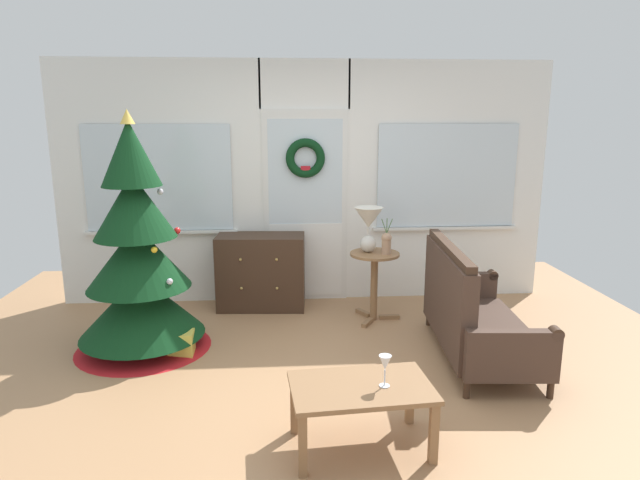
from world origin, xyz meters
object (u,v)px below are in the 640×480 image
(table_lamp, at_px, (369,223))
(coffee_table, at_px, (361,395))
(side_table, at_px, (374,272))
(gift_box, at_px, (181,344))
(settee_sofa, at_px, (470,314))
(christmas_tree, at_px, (138,267))
(dresser_cabinet, at_px, (261,272))
(wine_glass, at_px, (385,364))
(flower_vase, at_px, (386,242))

(table_lamp, relative_size, coffee_table, 0.50)
(side_table, relative_size, gift_box, 3.33)
(settee_sofa, xyz_separation_m, table_lamp, (-0.71, 0.94, 0.59))
(christmas_tree, bearing_deg, settee_sofa, -7.61)
(dresser_cabinet, bearing_deg, table_lamp, -20.60)
(side_table, relative_size, table_lamp, 1.55)
(side_table, relative_size, wine_glass, 3.50)
(christmas_tree, bearing_deg, side_table, 14.21)
(side_table, bearing_deg, christmas_tree, -165.79)
(settee_sofa, relative_size, table_lamp, 3.59)
(dresser_cabinet, xyz_separation_m, flower_vase, (1.22, -0.50, 0.41))
(dresser_cabinet, distance_m, flower_vase, 1.38)
(christmas_tree, xyz_separation_m, gift_box, (0.36, -0.18, -0.63))
(dresser_cabinet, distance_m, table_lamp, 1.27)
(christmas_tree, xyz_separation_m, table_lamp, (2.05, 0.57, 0.24))
(christmas_tree, height_order, wine_glass, christmas_tree)
(gift_box, bearing_deg, wine_glass, -44.79)
(flower_vase, bearing_deg, settee_sofa, -56.93)
(christmas_tree, relative_size, flower_vase, 5.81)
(dresser_cabinet, xyz_separation_m, side_table, (1.12, -0.44, 0.10))
(dresser_cabinet, bearing_deg, wine_glass, -72.53)
(table_lamp, height_order, coffee_table, table_lamp)
(settee_sofa, distance_m, table_lamp, 1.32)
(christmas_tree, relative_size, gift_box, 9.92)
(side_table, bearing_deg, coffee_table, -101.57)
(settee_sofa, xyz_separation_m, gift_box, (-2.40, 0.19, -0.27))
(christmas_tree, height_order, settee_sofa, christmas_tree)
(dresser_cabinet, bearing_deg, side_table, -21.38)
(christmas_tree, distance_m, gift_box, 0.74)
(side_table, distance_m, flower_vase, 0.34)
(coffee_table, bearing_deg, settee_sofa, 48.58)
(flower_vase, bearing_deg, side_table, 149.04)
(side_table, bearing_deg, settee_sofa, -54.30)
(coffee_table, bearing_deg, side_table, 78.43)
(side_table, bearing_deg, table_lamp, 146.31)
(flower_vase, height_order, gift_box, flower_vase)
(table_lamp, height_order, flower_vase, table_lamp)
(table_lamp, xyz_separation_m, flower_vase, (0.16, -0.10, -0.17))
(side_table, distance_m, gift_box, 1.93)
(christmas_tree, xyz_separation_m, settee_sofa, (2.76, -0.37, -0.35))
(christmas_tree, distance_m, wine_glass, 2.44)
(wine_glass, bearing_deg, side_table, 82.03)
(table_lamp, distance_m, gift_box, 2.05)
(settee_sofa, bearing_deg, side_table, 125.70)
(christmas_tree, height_order, gift_box, christmas_tree)
(table_lamp, height_order, gift_box, table_lamp)
(flower_vase, xyz_separation_m, wine_glass, (-0.40, -2.10, -0.25))
(coffee_table, xyz_separation_m, gift_box, (-1.32, 1.42, -0.25))
(coffee_table, bearing_deg, wine_glass, -9.37)
(wine_glass, bearing_deg, gift_box, 135.21)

